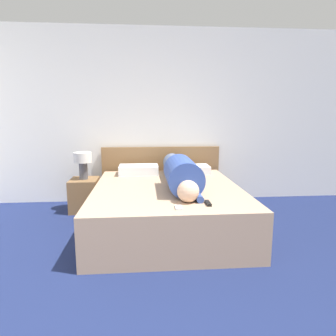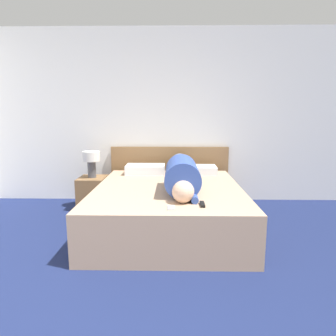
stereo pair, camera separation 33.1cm
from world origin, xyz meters
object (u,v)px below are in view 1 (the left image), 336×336
(nightstand, at_px, (85,195))
(person_lying, at_px, (180,173))
(pillow_near_headboard, at_px, (139,170))
(cell_phone, at_px, (178,207))
(pillow_second, at_px, (191,169))
(tv_remote, at_px, (208,203))
(table_lamp, at_px, (83,161))
(bed, at_px, (167,207))

(nightstand, relative_size, person_lying, 0.26)
(pillow_near_headboard, relative_size, cell_phone, 4.19)
(pillow_near_headboard, xyz_separation_m, cell_phone, (0.38, -1.59, -0.06))
(pillow_second, bearing_deg, tv_remote, -92.85)
(person_lying, bearing_deg, nightstand, 150.39)
(pillow_second, bearing_deg, pillow_near_headboard, 180.00)
(pillow_near_headboard, xyz_separation_m, tv_remote, (0.67, -1.50, -0.05))
(nightstand, bearing_deg, table_lamp, 0.00)
(bed, bearing_deg, cell_phone, -87.22)
(pillow_second, bearing_deg, cell_phone, -102.95)
(table_lamp, bearing_deg, tv_remote, -45.78)
(bed, relative_size, nightstand, 4.54)
(nightstand, relative_size, pillow_second, 0.87)
(pillow_near_headboard, relative_size, tv_remote, 3.63)
(person_lying, xyz_separation_m, pillow_second, (0.25, 0.74, -0.10))
(bed, distance_m, pillow_near_headboard, 0.90)
(nightstand, bearing_deg, pillow_near_headboard, 2.21)
(cell_phone, bearing_deg, table_lamp, 126.16)
(person_lying, height_order, cell_phone, person_lying)
(pillow_second, bearing_deg, table_lamp, -178.88)
(nightstand, distance_m, cell_phone, 1.95)
(bed, height_order, tv_remote, tv_remote)
(nightstand, distance_m, pillow_near_headboard, 0.83)
(table_lamp, xyz_separation_m, pillow_second, (1.50, 0.03, -0.14))
(person_lying, height_order, pillow_near_headboard, person_lying)
(person_lying, bearing_deg, pillow_near_headboard, 123.65)
(cell_phone, bearing_deg, pillow_near_headboard, 103.43)
(pillow_near_headboard, bearing_deg, pillow_second, 0.00)
(person_lying, relative_size, cell_phone, 13.22)
(table_lamp, height_order, cell_phone, table_lamp)
(nightstand, height_order, tv_remote, tv_remote)
(pillow_second, height_order, cell_phone, pillow_second)
(bed, distance_m, cell_phone, 0.86)
(bed, relative_size, cell_phone, 15.72)
(bed, height_order, cell_phone, cell_phone)
(table_lamp, xyz_separation_m, pillow_near_headboard, (0.76, 0.03, -0.14))
(person_lying, distance_m, pillow_near_headboard, 0.90)
(pillow_second, distance_m, tv_remote, 1.50)
(bed, height_order, nightstand, bed)
(bed, distance_m, tv_remote, 0.84)
(pillow_near_headboard, height_order, pillow_second, pillow_near_headboard)
(nightstand, distance_m, tv_remote, 2.07)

